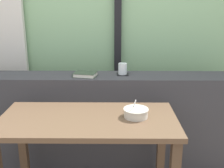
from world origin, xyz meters
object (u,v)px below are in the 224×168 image
at_px(closed_book, 85,74).
at_px(soup_bowl, 136,113).
at_px(coaster_square, 123,74).
at_px(breakfast_table, 88,134).
at_px(juice_glass, 123,69).

relative_size(closed_book, soup_bowl, 1.22).
xyz_separation_m(coaster_square, soup_bowl, (0.08, -0.58, -0.12)).
height_order(breakfast_table, coaster_square, coaster_square).
xyz_separation_m(breakfast_table, coaster_square, (0.25, 0.59, 0.27)).
height_order(coaster_square, closed_book, closed_book).
bearing_deg(coaster_square, breakfast_table, -112.81).
bearing_deg(breakfast_table, soup_bowl, 2.56).
distance_m(closed_book, soup_bowl, 0.67).
distance_m(breakfast_table, coaster_square, 0.70).
bearing_deg(breakfast_table, coaster_square, 67.19).
xyz_separation_m(juice_glass, soup_bowl, (0.08, -0.58, -0.16)).
distance_m(breakfast_table, closed_book, 0.61).
distance_m(breakfast_table, soup_bowl, 0.36).
relative_size(breakfast_table, closed_book, 5.77).
xyz_separation_m(coaster_square, closed_book, (-0.32, -0.06, 0.01)).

